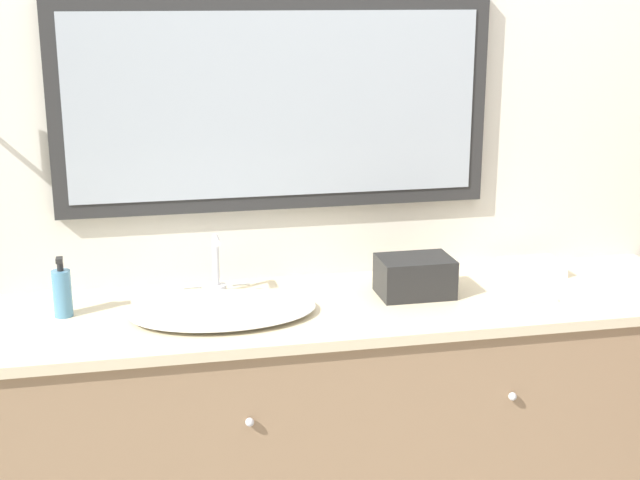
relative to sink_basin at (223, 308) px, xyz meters
name	(u,v)px	position (x,y,z in m)	size (l,w,h in m)	color
wall_back	(335,148)	(0.41, 0.34, 0.39)	(8.00, 0.18, 2.55)	silver
vanity_counter	(359,432)	(0.41, 0.02, -0.45)	(2.15, 0.58, 0.87)	#937556
sink_basin	(223,308)	(0.00, 0.00, 0.00)	(0.54, 0.39, 0.19)	white
soap_bottle	(62,292)	(-0.45, 0.08, 0.05)	(0.05, 0.05, 0.18)	teal
appliance_box	(415,276)	(0.59, 0.05, 0.04)	(0.22, 0.16, 0.12)	black
hand_towel_near_sink	(618,281)	(1.25, 0.00, 0.00)	(0.17, 0.11, 0.03)	white
hand_towel_far_corner	(532,268)	(1.03, 0.17, 0.00)	(0.19, 0.13, 0.04)	white
metal_tray	(523,297)	(0.90, -0.05, -0.01)	(0.19, 0.10, 0.01)	silver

